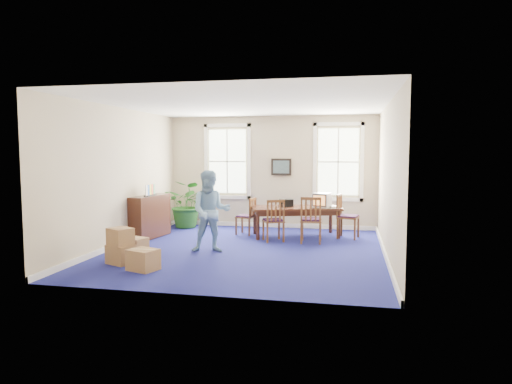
% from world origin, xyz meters
% --- Properties ---
extents(floor, '(6.50, 6.50, 0.00)m').
position_xyz_m(floor, '(0.00, 0.00, 0.00)').
color(floor, navy).
rests_on(floor, ground).
extents(ceiling, '(6.50, 6.50, 0.00)m').
position_xyz_m(ceiling, '(0.00, 0.00, 3.20)').
color(ceiling, white).
rests_on(ceiling, ground).
extents(wall_back, '(6.50, 0.00, 6.50)m').
position_xyz_m(wall_back, '(0.00, 3.25, 1.60)').
color(wall_back, tan).
rests_on(wall_back, ground).
extents(wall_front, '(6.50, 0.00, 6.50)m').
position_xyz_m(wall_front, '(0.00, -3.25, 1.60)').
color(wall_front, tan).
rests_on(wall_front, ground).
extents(wall_left, '(0.00, 6.50, 6.50)m').
position_xyz_m(wall_left, '(-3.00, 0.00, 1.60)').
color(wall_left, tan).
rests_on(wall_left, ground).
extents(wall_right, '(0.00, 6.50, 6.50)m').
position_xyz_m(wall_right, '(3.00, 0.00, 1.60)').
color(wall_right, tan).
rests_on(wall_right, ground).
extents(baseboard_back, '(6.00, 0.04, 0.12)m').
position_xyz_m(baseboard_back, '(0.00, 3.22, 0.06)').
color(baseboard_back, white).
rests_on(baseboard_back, ground).
extents(baseboard_left, '(0.04, 6.50, 0.12)m').
position_xyz_m(baseboard_left, '(-2.97, 0.00, 0.06)').
color(baseboard_left, white).
rests_on(baseboard_left, ground).
extents(baseboard_right, '(0.04, 6.50, 0.12)m').
position_xyz_m(baseboard_right, '(2.97, 0.00, 0.06)').
color(baseboard_right, white).
rests_on(baseboard_right, ground).
extents(window_left, '(1.40, 0.12, 2.20)m').
position_xyz_m(window_left, '(-1.30, 3.23, 1.90)').
color(window_left, white).
rests_on(window_left, ground).
extents(window_right, '(1.40, 0.12, 2.20)m').
position_xyz_m(window_right, '(1.90, 3.23, 1.90)').
color(window_right, white).
rests_on(window_right, ground).
extents(wall_picture, '(0.58, 0.06, 0.48)m').
position_xyz_m(wall_picture, '(0.30, 3.20, 1.75)').
color(wall_picture, black).
rests_on(wall_picture, ground).
extents(conference_table, '(2.45, 1.62, 0.77)m').
position_xyz_m(conference_table, '(0.87, 1.93, 0.38)').
color(conference_table, '#3F1F13').
rests_on(conference_table, ground).
extents(crt_tv, '(0.52, 0.54, 0.37)m').
position_xyz_m(crt_tv, '(1.54, 1.98, 0.95)').
color(crt_tv, '#B7B7BC').
rests_on(crt_tv, conference_table).
extents(game_console, '(0.19, 0.22, 0.05)m').
position_xyz_m(game_console, '(1.84, 1.93, 0.79)').
color(game_console, white).
rests_on(game_console, conference_table).
extents(equipment_bag, '(0.40, 0.28, 0.19)m').
position_xyz_m(equipment_bag, '(0.62, 1.98, 0.86)').
color(equipment_bag, black).
rests_on(equipment_bag, conference_table).
extents(chair_near_left, '(0.62, 0.62, 1.04)m').
position_xyz_m(chair_near_left, '(0.41, 1.17, 0.52)').
color(chair_near_left, brown).
rests_on(chair_near_left, ground).
extents(chair_near_right, '(0.52, 0.52, 1.12)m').
position_xyz_m(chair_near_right, '(1.33, 1.17, 0.56)').
color(chair_near_right, brown).
rests_on(chair_near_right, ground).
extents(chair_end_left, '(0.52, 0.52, 0.97)m').
position_xyz_m(chair_end_left, '(-0.45, 1.93, 0.49)').
color(chair_end_left, brown).
rests_on(chair_end_left, ground).
extents(chair_end_right, '(0.60, 0.60, 1.12)m').
position_xyz_m(chair_end_right, '(2.20, 1.93, 0.56)').
color(chair_end_right, brown).
rests_on(chair_end_right, ground).
extents(man, '(1.02, 0.88, 1.78)m').
position_xyz_m(man, '(-0.71, -0.31, 0.89)').
color(man, '#7CA7CA').
rests_on(man, ground).
extents(credenza, '(0.57, 1.40, 1.07)m').
position_xyz_m(credenza, '(-2.71, 0.94, 0.53)').
color(credenza, '#3F1F13').
rests_on(credenza, ground).
extents(brochure_rack, '(0.38, 0.66, 0.30)m').
position_xyz_m(brochure_rack, '(-2.69, 0.94, 1.21)').
color(brochure_rack, '#99999E').
rests_on(brochure_rack, credenza).
extents(potted_plant, '(1.36, 1.22, 1.36)m').
position_xyz_m(potted_plant, '(-2.33, 2.66, 0.68)').
color(potted_plant, '#1D5217').
rests_on(potted_plant, ground).
extents(cardboard_boxes, '(1.71, 1.71, 0.74)m').
position_xyz_m(cardboard_boxes, '(-1.94, -1.57, 0.37)').
color(cardboard_boxes, '#9F7345').
rests_on(cardboard_boxes, ground).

